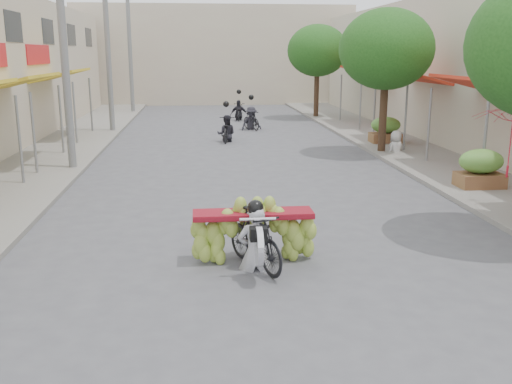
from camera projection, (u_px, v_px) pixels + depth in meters
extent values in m
plane|color=#535358|center=(313.00, 351.00, 7.20)|extent=(120.00, 120.00, 0.00)
cube|color=gray|center=(46.00, 154.00, 20.99)|extent=(4.00, 60.00, 0.12)
cube|color=gray|center=(413.00, 147.00, 22.38)|extent=(4.00, 60.00, 0.12)
cylinder|color=slate|center=(20.00, 142.00, 15.75)|extent=(0.08, 0.08, 2.55)
cube|color=gold|center=(19.00, 82.00, 18.41)|extent=(1.77, 4.00, 0.53)
cylinder|color=slate|center=(34.00, 135.00, 17.10)|extent=(0.08, 0.08, 2.55)
cylinder|color=slate|center=(61.00, 121.00, 20.58)|extent=(0.08, 0.08, 2.55)
cube|color=gold|center=(61.00, 75.00, 24.21)|extent=(1.77, 4.00, 0.53)
cylinder|color=slate|center=(75.00, 114.00, 22.90)|extent=(0.08, 0.08, 2.55)
cylinder|color=slate|center=(91.00, 106.00, 26.38)|extent=(0.08, 0.08, 2.55)
cube|color=red|center=(38.00, 55.00, 23.92)|extent=(0.10, 3.50, 0.80)
cube|color=#1E2328|center=(13.00, 27.00, 20.78)|extent=(0.08, 2.00, 1.10)
cube|color=#1E2328|center=(47.00, 32.00, 25.61)|extent=(0.08, 2.00, 1.10)
cube|color=#1E2328|center=(71.00, 35.00, 30.45)|extent=(0.08, 2.00, 1.10)
cube|color=#1E2328|center=(88.00, 37.00, 35.28)|extent=(0.08, 2.00, 1.10)
cube|color=red|center=(484.00, 85.00, 16.92)|extent=(1.77, 4.20, 0.53)
cylinder|color=slate|center=(485.00, 144.00, 15.35)|extent=(0.08, 0.08, 2.55)
cylinder|color=slate|center=(429.00, 127.00, 19.02)|extent=(0.08, 0.08, 2.55)
cube|color=red|center=(411.00, 77.00, 22.72)|extent=(1.77, 4.20, 0.53)
cylinder|color=slate|center=(405.00, 119.00, 21.15)|extent=(0.08, 0.08, 2.55)
cylinder|color=slate|center=(375.00, 109.00, 24.82)|extent=(0.08, 0.08, 2.55)
cube|color=red|center=(367.00, 72.00, 28.51)|extent=(1.77, 4.20, 0.53)
cylinder|color=slate|center=(360.00, 105.00, 26.95)|extent=(0.08, 0.08, 2.55)
cylinder|color=slate|center=(341.00, 99.00, 30.62)|extent=(0.08, 0.08, 2.55)
cube|color=beige|center=(215.00, 55.00, 43.09)|extent=(20.00, 6.00, 7.00)
cylinder|color=slate|center=(63.00, 42.00, 17.32)|extent=(0.24, 0.24, 8.00)
cylinder|color=slate|center=(108.00, 45.00, 26.01)|extent=(0.24, 0.24, 8.00)
cylinder|color=slate|center=(130.00, 47.00, 34.71)|extent=(0.24, 0.24, 8.00)
cylinder|color=#3A2719|center=(383.00, 111.00, 20.89)|extent=(0.28, 0.28, 3.20)
ellipsoid|color=#225719|center=(387.00, 49.00, 20.36)|extent=(3.40, 3.40, 2.90)
cylinder|color=#3A2719|center=(316.00, 90.00, 32.48)|extent=(0.28, 0.28, 3.20)
ellipsoid|color=#225719|center=(317.00, 50.00, 31.96)|extent=(3.40, 3.40, 2.90)
cube|color=brown|center=(480.00, 178.00, 15.46)|extent=(1.20, 0.80, 0.50)
ellipsoid|color=#5B9939|center=(482.00, 157.00, 15.32)|extent=(1.20, 0.88, 0.66)
cube|color=brown|center=(385.00, 136.00, 23.19)|extent=(1.20, 0.80, 0.50)
ellipsoid|color=#5B9939|center=(386.00, 122.00, 23.05)|extent=(1.20, 0.88, 0.66)
imported|color=black|center=(255.00, 239.00, 9.88)|extent=(1.21, 1.84, 1.05)
cylinder|color=silver|center=(259.00, 246.00, 9.23)|extent=(0.10, 0.66, 0.66)
cube|color=black|center=(258.00, 234.00, 9.29)|extent=(0.28, 0.22, 0.22)
cylinder|color=silver|center=(258.00, 219.00, 9.33)|extent=(0.60, 0.05, 0.05)
cube|color=maroon|center=(253.00, 214.00, 10.14)|extent=(2.14, 0.55, 0.10)
imported|color=silver|center=(255.00, 206.00, 9.69)|extent=(0.61, 0.45, 1.68)
sphere|color=black|center=(255.00, 159.00, 9.47)|extent=(0.28, 0.28, 0.28)
imported|color=silver|center=(397.00, 131.00, 21.05)|extent=(0.86, 0.76, 1.51)
imported|color=black|center=(226.00, 130.00, 24.14)|extent=(0.89, 1.83, 0.99)
imported|color=#25242B|center=(226.00, 115.00, 23.99)|extent=(0.85, 0.59, 1.65)
sphere|color=black|center=(226.00, 104.00, 23.88)|extent=(0.26, 0.26, 0.26)
imported|color=black|center=(251.00, 120.00, 27.82)|extent=(1.03, 1.65, 0.94)
imported|color=#25242B|center=(251.00, 107.00, 27.67)|extent=(1.19, 0.91, 1.65)
sphere|color=black|center=(251.00, 97.00, 27.56)|extent=(0.26, 0.26, 0.26)
imported|color=black|center=(239.00, 112.00, 31.77)|extent=(0.78, 1.66, 0.90)
imported|color=#25242B|center=(239.00, 100.00, 31.61)|extent=(1.03, 0.66, 1.65)
sphere|color=black|center=(239.00, 92.00, 31.50)|extent=(0.26, 0.26, 0.26)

